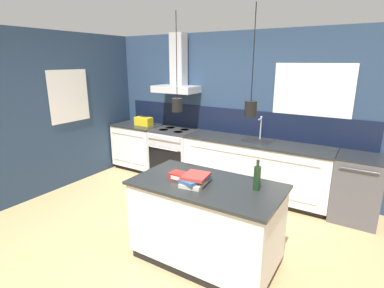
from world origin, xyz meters
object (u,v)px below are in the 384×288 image
object	(u,v)px
bottle_on_island	(257,178)
yellow_toolbox	(144,121)
dishwasher	(357,188)
red_supply_box	(179,176)
oven_range	(174,153)
book_stack	(195,179)

from	to	relation	value
bottle_on_island	yellow_toolbox	world-z (taller)	bottle_on_island
dishwasher	red_supply_box	distance (m)	2.57
bottle_on_island	red_supply_box	bearing A→B (deg)	-167.04
oven_range	yellow_toolbox	bearing A→B (deg)	179.65
oven_range	book_stack	size ratio (longest dim) A/B	2.57
yellow_toolbox	bottle_on_island	bearing A→B (deg)	-30.82
bottle_on_island	book_stack	bearing A→B (deg)	-161.34
dishwasher	book_stack	xyz separation A→B (m)	(-1.40, -1.95, 0.51)
oven_range	red_supply_box	distance (m)	2.44
dishwasher	red_supply_box	world-z (taller)	red_supply_box
bottle_on_island	book_stack	size ratio (longest dim) A/B	0.86
dishwasher	bottle_on_island	xyz separation A→B (m)	(-0.82, -1.75, 0.58)
bottle_on_island	dishwasher	bearing A→B (deg)	64.92
red_supply_box	dishwasher	bearing A→B (deg)	50.13
red_supply_box	yellow_toolbox	size ratio (longest dim) A/B	0.53
dishwasher	yellow_toolbox	distance (m)	3.79
bottle_on_island	red_supply_box	xyz separation A→B (m)	(-0.80, -0.18, -0.09)
dishwasher	book_stack	bearing A→B (deg)	-125.74
bottle_on_island	yellow_toolbox	bearing A→B (deg)	149.18
oven_range	yellow_toolbox	xyz separation A→B (m)	(-0.72, 0.00, 0.54)
book_stack	yellow_toolbox	size ratio (longest dim) A/B	1.04
bottle_on_island	red_supply_box	world-z (taller)	bottle_on_island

